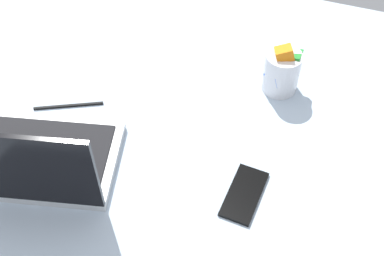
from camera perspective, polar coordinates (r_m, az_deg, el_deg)
bed_mattress at (r=135.39cm, az=-17.69°, el=-1.30°), size 180.00×140.00×18.00cm
laptop at (r=113.64cm, az=-17.28°, el=-3.54°), size 37.22×29.64×23.00cm
snack_cup at (r=126.60cm, az=10.19°, el=6.42°), size 9.00×9.05×13.87cm
cell_phone at (r=109.09cm, az=5.95°, el=-7.46°), size 7.90×14.50×0.80cm
charger_cable at (r=127.79cm, az=-13.84°, el=2.46°), size 15.67×7.71×0.60cm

